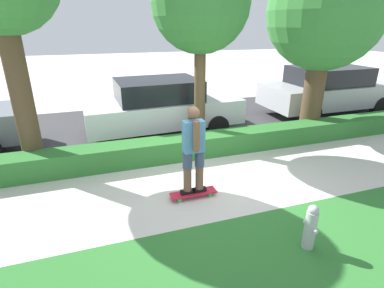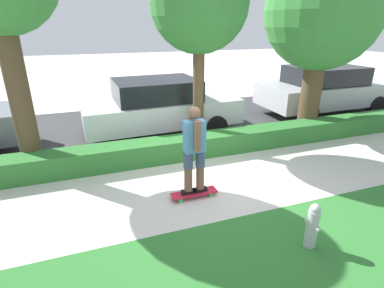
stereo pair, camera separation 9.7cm
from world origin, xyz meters
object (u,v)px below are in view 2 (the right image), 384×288
Objects in this scene: parked_car_middle at (160,106)px; parked_car_rear at (325,89)px; tree_far at (323,14)px; skater_person at (194,149)px; tree_mid at (199,4)px; skateboard at (194,193)px; fire_hydrant at (312,226)px.

parked_car_rear is (5.88, 0.06, 0.06)m from parked_car_middle.
parked_car_middle is at bearing -179.15° from parked_car_rear.
tree_far is at bearing -22.83° from parked_car_middle.
skater_person is at bearing -96.91° from parked_car_middle.
tree_mid is (0.95, 2.32, 2.40)m from skater_person.
parked_car_middle is 5.88m from parked_car_rear.
fire_hydrant is at bearing -58.18° from skateboard.
skater_person is 7.23m from parked_car_rear.
tree_mid is 0.95× the size of tree_far.
tree_far reaches higher than parked_car_rear.
parked_car_middle is 0.96× the size of parked_car_rear.
parked_car_middle is at bearing 115.75° from tree_mid.
fire_hydrant is (1.10, -1.77, 0.27)m from skateboard.
parked_car_rear is (6.18, 3.74, -0.10)m from skater_person.
tree_mid is at bearing 177.84° from tree_far.
skateboard is at bearing 45.00° from skater_person.
parked_car_rear is at bearing 31.19° from skater_person.
skater_person is 0.37× the size of parked_car_middle.
parked_car_rear is at bearing -1.66° from parked_car_middle.
parked_car_rear is (5.23, 1.42, -2.50)m from tree_mid.
parked_car_middle is (-0.65, 1.35, -2.56)m from tree_mid.
fire_hydrant is (0.15, -4.10, -3.00)m from tree_mid.
fire_hydrant is (1.10, -1.77, -0.60)m from skater_person.
parked_car_rear reaches higher than parked_car_middle.
tree_mid is 5.97m from parked_car_rear.
skater_person is 3.47m from tree_mid.
skateboard is 5.70m from tree_far.
parked_car_rear is (6.18, 3.74, 0.77)m from skateboard.
skater_person is (-0.00, -0.00, 0.87)m from skateboard.
parked_car_rear is (1.94, 1.54, -2.34)m from tree_far.
skateboard is 2.10m from fire_hydrant.
parked_car_rear is 6.60× the size of fire_hydrant.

